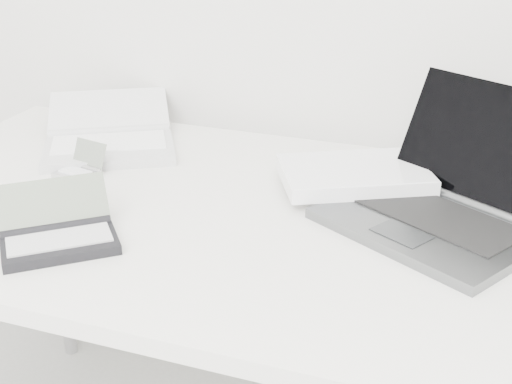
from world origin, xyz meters
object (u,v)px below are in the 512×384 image
(laptop_large, at_px, (408,191))
(netbook_open_white, at_px, (109,137))
(palmtop_charcoal, at_px, (58,235))
(desk, at_px, (279,240))

(laptop_large, height_order, netbook_open_white, laptop_large)
(palmtop_charcoal, bearing_deg, desk, -4.26)
(desk, xyz_separation_m, netbook_open_white, (-0.47, 0.21, 0.07))
(laptop_large, relative_size, netbook_open_white, 1.28)
(laptop_large, relative_size, palmtop_charcoal, 2.40)
(netbook_open_white, xyz_separation_m, palmtop_charcoal, (0.16, -0.43, -0.00))
(desk, distance_m, laptop_large, 0.25)
(laptop_large, bearing_deg, palmtop_charcoal, -117.87)
(desk, height_order, palmtop_charcoal, palmtop_charcoal)
(laptop_large, xyz_separation_m, palmtop_charcoal, (-0.51, -0.33, -0.02))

